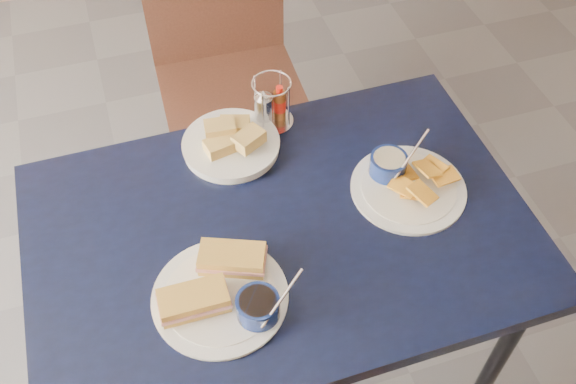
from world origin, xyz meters
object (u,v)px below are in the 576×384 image
object	(u,v)px
dining_table	(281,245)
plantain_plate	(403,179)
chair_far	(223,55)
bread_basket	(231,142)
sandwich_plate	(224,290)
condiment_caddy	(270,106)

from	to	relation	value
dining_table	plantain_plate	distance (m)	0.33
dining_table	chair_far	size ratio (longest dim) A/B	1.16
plantain_plate	bread_basket	distance (m)	0.43
bread_basket	sandwich_plate	bearing A→B (deg)	-106.46
chair_far	bread_basket	bearing A→B (deg)	-100.62
condiment_caddy	chair_far	bearing A→B (deg)	90.85
bread_basket	condiment_caddy	xyz separation A→B (m)	(0.12, 0.06, 0.03)
plantain_plate	bread_basket	xyz separation A→B (m)	(-0.36, 0.24, 0.00)
chair_far	plantain_plate	bearing A→B (deg)	-73.72
sandwich_plate	plantain_plate	xyz separation A→B (m)	(0.48, 0.17, -0.01)
chair_far	bread_basket	world-z (taller)	chair_far
plantain_plate	condiment_caddy	size ratio (longest dim) A/B	2.03
dining_table	bread_basket	world-z (taller)	bread_basket
plantain_plate	condiment_caddy	bearing A→B (deg)	128.23
condiment_caddy	plantain_plate	bearing A→B (deg)	-51.77
sandwich_plate	bread_basket	world-z (taller)	sandwich_plate
plantain_plate	chair_far	bearing A→B (deg)	106.28
dining_table	sandwich_plate	xyz separation A→B (m)	(-0.17, -0.14, 0.10)
chair_far	sandwich_plate	distance (m)	1.06
dining_table	plantain_plate	bearing A→B (deg)	6.19
sandwich_plate	plantain_plate	distance (m)	0.51
bread_basket	dining_table	bearing A→B (deg)	-80.88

